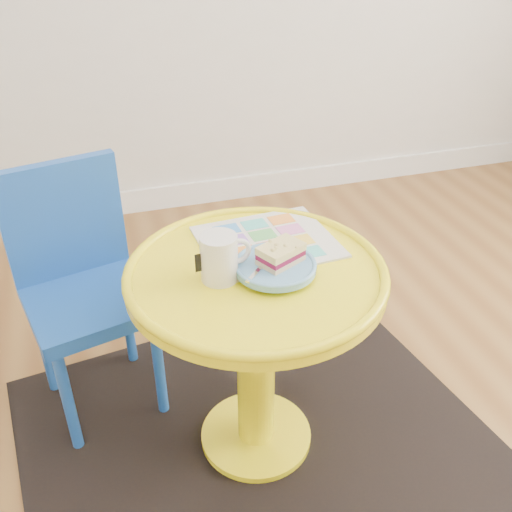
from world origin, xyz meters
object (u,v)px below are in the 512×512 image
object	(u,v)px
side_table	(256,325)
chair	(81,278)
newspaper	(267,242)
mug	(220,256)
plate	(275,267)

from	to	relation	value
side_table	chair	world-z (taller)	chair
newspaper	mug	size ratio (longest dim) A/B	2.71
newspaper	mug	world-z (taller)	mug
chair	newspaper	world-z (taller)	chair
plate	newspaper	bearing A→B (deg)	79.21
side_table	mug	xyz separation A→B (m)	(-0.09, -0.01, 0.23)
newspaper	plate	world-z (taller)	plate
mug	plate	distance (m)	0.14
chair	mug	world-z (taller)	chair
side_table	mug	bearing A→B (deg)	-174.39
side_table	mug	size ratio (longest dim) A/B	5.06
mug	plate	size ratio (longest dim) A/B	0.64
side_table	newspaper	xyz separation A→B (m)	(0.07, 0.11, 0.17)
side_table	chair	xyz separation A→B (m)	(-0.42, 0.34, 0.01)
side_table	plate	xyz separation A→B (m)	(0.04, -0.03, 0.19)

